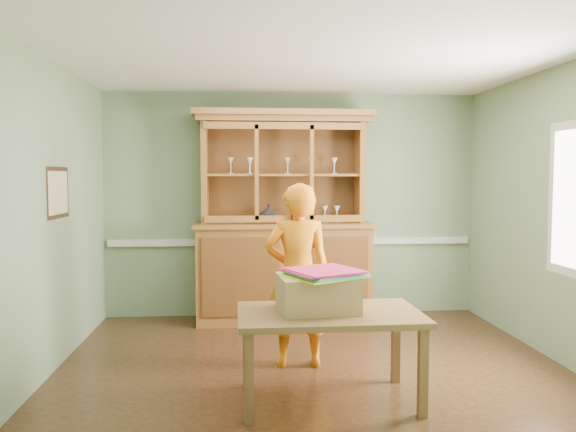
{
  "coord_description": "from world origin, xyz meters",
  "views": [
    {
      "loc": [
        -0.62,
        -4.81,
        1.69
      ],
      "look_at": [
        -0.18,
        0.4,
        1.32
      ],
      "focal_mm": 35.0,
      "sensor_mm": 36.0,
      "label": 1
    }
  ],
  "objects": [
    {
      "name": "wall_right",
      "position": [
        2.25,
        0.0,
        1.35
      ],
      "size": [
        0.0,
        4.0,
        4.0
      ],
      "primitive_type": "plane",
      "rotation": [
        1.57,
        0.0,
        -1.57
      ],
      "color": "gray",
      "rests_on": "floor"
    },
    {
      "name": "chair_rail",
      "position": [
        0.0,
        1.98,
        0.9
      ],
      "size": [
        4.41,
        0.05,
        0.08
      ],
      "primitive_type": "cube",
      "color": "silver",
      "rests_on": "wall_back"
    },
    {
      "name": "person",
      "position": [
        -0.12,
        0.09,
        0.82
      ],
      "size": [
        0.6,
        0.4,
        1.64
      ],
      "primitive_type": "imported",
      "rotation": [
        0.0,
        0.0,
        3.12
      ],
      "color": "orange",
      "rests_on": "floor"
    },
    {
      "name": "ceiling",
      "position": [
        0.0,
        0.0,
        2.7
      ],
      "size": [
        4.5,
        4.5,
        0.0
      ],
      "primitive_type": "plane",
      "rotation": [
        3.14,
        0.0,
        0.0
      ],
      "color": "white",
      "rests_on": "wall_back"
    },
    {
      "name": "wall_left",
      "position": [
        -2.25,
        0.0,
        1.35
      ],
      "size": [
        0.0,
        4.0,
        4.0
      ],
      "primitive_type": "plane",
      "rotation": [
        1.57,
        0.0,
        1.57
      ],
      "color": "gray",
      "rests_on": "floor"
    },
    {
      "name": "framed_map",
      "position": [
        -2.23,
        0.3,
        1.55
      ],
      "size": [
        0.03,
        0.6,
        0.46
      ],
      "color": "#342115",
      "rests_on": "wall_left"
    },
    {
      "name": "kite_stack",
      "position": [
        -0.0,
        -0.71,
        0.98
      ],
      "size": [
        0.64,
        0.64,
        0.05
      ],
      "rotation": [
        0.0,
        0.0,
        0.51
      ],
      "color": "#D0FF20",
      "rests_on": "cardboard_box"
    },
    {
      "name": "wall_back",
      "position": [
        0.0,
        2.0,
        1.35
      ],
      "size": [
        4.5,
        0.0,
        4.5
      ],
      "primitive_type": "plane",
      "rotation": [
        1.57,
        0.0,
        0.0
      ],
      "color": "gray",
      "rests_on": "floor"
    },
    {
      "name": "china_hutch",
      "position": [
        -0.13,
        1.72,
        0.86
      ],
      "size": [
        2.09,
        0.69,
        2.46
      ],
      "color": "brown",
      "rests_on": "floor"
    },
    {
      "name": "floor",
      "position": [
        0.0,
        0.0,
        0.0
      ],
      "size": [
        4.5,
        4.5,
        0.0
      ],
      "primitive_type": "plane",
      "color": "#4A2B18",
      "rests_on": "ground"
    },
    {
      "name": "cardboard_box",
      "position": [
        -0.05,
        -0.68,
        0.82
      ],
      "size": [
        0.61,
        0.51,
        0.27
      ],
      "primitive_type": "cube",
      "rotation": [
        0.0,
        0.0,
        0.1
      ],
      "color": "#A37754",
      "rests_on": "dining_table"
    },
    {
      "name": "wall_front",
      "position": [
        0.0,
        -2.0,
        1.35
      ],
      "size": [
        4.5,
        0.0,
        4.5
      ],
      "primitive_type": "plane",
      "rotation": [
        -1.57,
        0.0,
        0.0
      ],
      "color": "gray",
      "rests_on": "floor"
    },
    {
      "name": "dining_table",
      "position": [
        0.03,
        -0.72,
        0.6
      ],
      "size": [
        1.37,
        0.83,
        0.68
      ],
      "rotation": [
        0.0,
        0.0,
        0.01
      ],
      "color": "brown",
      "rests_on": "floor"
    }
  ]
}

